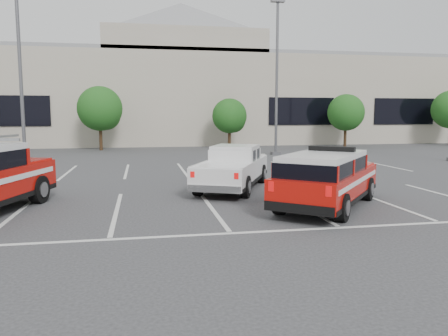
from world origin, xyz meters
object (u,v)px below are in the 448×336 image
object	(u,v)px
tree_mid_right	(230,117)
white_pickup	(233,172)
fire_chief_suv	(327,183)
convention_building	(162,94)
light_pole_left	(20,66)
tree_right	(347,114)
tree_mid_left	(101,110)
light_pole_mid	(277,77)

from	to	relation	value
tree_mid_right	white_pickup	size ratio (longest dim) A/B	0.74
tree_mid_right	fire_chief_suv	distance (m)	22.77
convention_building	white_pickup	xyz separation A→B (m)	(1.14, -28.72, -4.09)
white_pickup	convention_building	bearing A→B (deg)	117.10
light_pole_left	white_pickup	bearing A→B (deg)	-43.53
tree_right	white_pickup	size ratio (longest dim) A/B	0.82
tree_right	tree_mid_left	bearing A→B (deg)	180.00
convention_building	tree_mid_right	distance (m)	11.20
light_pole_left	tree_right	bearing A→B (deg)	23.51
convention_building	fire_chief_suv	bearing A→B (deg)	-84.45
tree_mid_left	light_pole_mid	world-z (taller)	light_pole_mid
tree_mid_right	tree_right	world-z (taller)	tree_right
white_pickup	light_pole_mid	bearing A→B (deg)	90.98
tree_mid_left	tree_mid_right	size ratio (longest dim) A/B	1.21
tree_right	light_pole_mid	bearing A→B (deg)	-143.23
convention_building	tree_mid_right	world-z (taller)	convention_building
tree_mid_left	light_pole_left	world-z (taller)	light_pole_left
convention_building	light_pole_left	size ratio (longest dim) A/B	5.86
light_pole_left	fire_chief_suv	world-z (taller)	light_pole_left
tree_mid_right	light_pole_left	bearing A→B (deg)	-142.50
tree_right	light_pole_left	bearing A→B (deg)	-156.49
tree_mid_right	light_pole_left	distance (m)	16.72
tree_mid_right	light_pole_mid	xyz separation A→B (m)	(1.91, -6.05, 2.68)
convention_building	white_pickup	world-z (taller)	convention_building
tree_right	fire_chief_suv	world-z (taller)	tree_right
light_pole_mid	fire_chief_suv	world-z (taller)	light_pole_mid
light_pole_left	white_pickup	xyz separation A→B (m)	(9.32, -8.85, -4.56)
tree_right	light_pole_mid	size ratio (longest dim) A/B	0.43
tree_right	light_pole_left	xyz separation A→B (m)	(-23.09, -10.05, 2.41)
tree_mid_right	convention_building	bearing A→B (deg)	116.57
tree_mid_left	tree_mid_right	xyz separation A→B (m)	(10.00, -0.00, -0.54)
tree_mid_right	white_pickup	world-z (taller)	tree_mid_right
tree_mid_left	white_pickup	xyz separation A→B (m)	(6.23, -18.90, -2.42)
tree_right	fire_chief_suv	xyz separation A→B (m)	(-11.76, -22.63, -2.05)
light_pole_mid	tree_right	bearing A→B (deg)	36.77
white_pickup	tree_right	bearing A→B (deg)	78.75
fire_chief_suv	tree_mid_left	bearing A→B (deg)	149.91
tree_right	light_pole_mid	distance (m)	10.38
tree_mid_left	fire_chief_suv	distance (m)	24.20
white_pickup	fire_chief_suv	bearing A→B (deg)	-36.80
convention_building	light_pole_mid	size ratio (longest dim) A/B	5.86
tree_right	tree_mid_right	bearing A→B (deg)	-180.00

